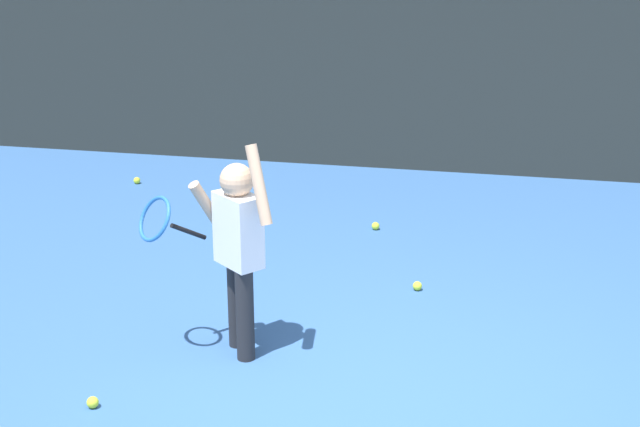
{
  "coord_description": "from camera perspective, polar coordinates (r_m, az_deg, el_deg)",
  "views": [
    {
      "loc": [
        0.63,
        -4.07,
        2.62
      ],
      "look_at": [
        -0.44,
        0.95,
        0.85
      ],
      "focal_mm": 50.61,
      "sensor_mm": 36.0,
      "label": 1
    }
  ],
  "objects": [
    {
      "name": "tennis_ball_5",
      "position": [
        6.49,
        6.18,
        -4.57
      ],
      "size": [
        0.07,
        0.07,
        0.07
      ],
      "primitive_type": "sphere",
      "color": "#CCE033",
      "rests_on": "ground"
    },
    {
      "name": "back_fence_windscreen",
      "position": [
        9.1,
        8.19,
        12.89
      ],
      "size": [
        13.95,
        0.08,
        3.35
      ],
      "primitive_type": "cube",
      "color": "#282D2B",
      "rests_on": "ground"
    },
    {
      "name": "tennis_ball_0",
      "position": [
        5.19,
        -14.18,
        -11.5
      ],
      "size": [
        0.07,
        0.07,
        0.07
      ],
      "primitive_type": "sphere",
      "color": "#CCE033",
      "rests_on": "ground"
    },
    {
      "name": "tennis_ball_8",
      "position": [
        7.64,
        3.53,
        -0.79
      ],
      "size": [
        0.07,
        0.07,
        0.07
      ],
      "primitive_type": "sphere",
      "color": "#CCE033",
      "rests_on": "ground"
    },
    {
      "name": "tennis_player",
      "position": [
        5.35,
        -5.39,
        -1.78
      ],
      "size": [
        0.89,
        0.5,
        1.35
      ],
      "rotation": [
        0.0,
        0.0,
        -0.69
      ],
      "color": "#232326",
      "rests_on": "ground"
    },
    {
      "name": "tennis_ball_7",
      "position": [
        9.06,
        -11.5,
        2.06
      ],
      "size": [
        0.07,
        0.07,
        0.07
      ],
      "primitive_type": "sphere",
      "color": "#CCE033",
      "rests_on": "ground"
    },
    {
      "name": "tennis_ball_3",
      "position": [
        8.0,
        -6.12,
        0.05
      ],
      "size": [
        0.07,
        0.07,
        0.07
      ],
      "primitive_type": "sphere",
      "color": "#CCE033",
      "rests_on": "ground"
    }
  ]
}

